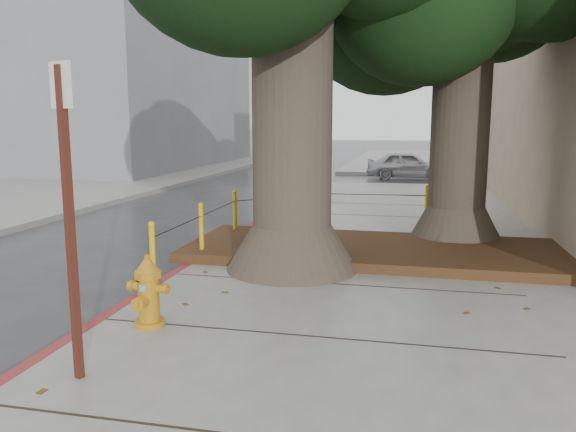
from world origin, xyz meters
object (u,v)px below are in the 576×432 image
(fire_hydrant, at_px, (148,292))
(signpost, at_px, (69,206))
(car_dark, at_px, (111,162))
(car_red, at_px, (571,172))
(car_silver, at_px, (408,165))

(fire_hydrant, height_order, signpost, signpost)
(signpost, bearing_deg, fire_hydrant, 111.11)
(fire_hydrant, relative_size, signpost, 0.30)
(car_dark, bearing_deg, fire_hydrant, -63.42)
(signpost, height_order, car_red, signpost)
(car_red, bearing_deg, signpost, 155.68)
(signpost, bearing_deg, car_red, 87.37)
(car_silver, bearing_deg, signpost, 167.97)
(car_silver, xyz_separation_m, car_dark, (-13.56, -0.47, -0.03))
(signpost, bearing_deg, car_silver, 104.75)
(fire_hydrant, relative_size, car_red, 0.25)
(fire_hydrant, xyz_separation_m, car_dark, (-10.96, 18.32, 0.01))
(car_red, xyz_separation_m, car_dark, (-19.65, 0.81, 0.02))
(fire_hydrant, distance_m, car_dark, 21.34)
(car_red, relative_size, car_dark, 0.85)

